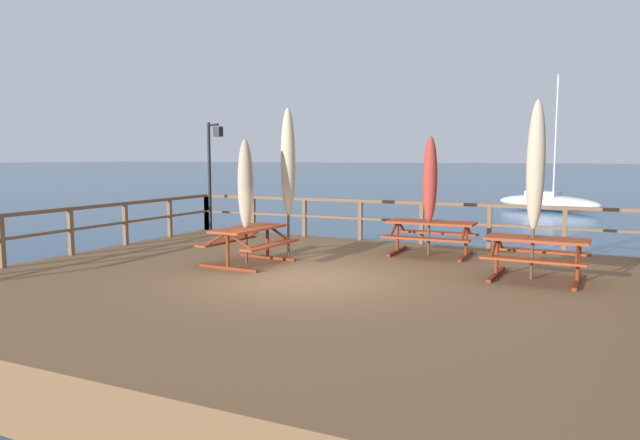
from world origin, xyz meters
name	(u,v)px	position (x,y,z in m)	size (l,w,h in m)	color
ground_plane	(302,325)	(0.00, 0.00, 0.00)	(600.00, 600.00, 0.00)	navy
wooden_deck	(302,302)	(0.00, 0.00, 0.44)	(12.03, 10.39, 0.88)	brown
railing_waterside_far	(390,214)	(0.00, 5.04, 1.62)	(11.83, 0.10, 1.09)	brown
railing_side_left	(70,223)	(-5.87, 0.00, 1.62)	(0.10, 10.19, 1.09)	brown
picnic_table_mid_left	(249,237)	(-1.66, 0.82, 1.43)	(1.50, 1.83, 0.78)	#993819
picnic_table_back_right	(431,230)	(1.47, 3.54, 1.44)	(1.95, 1.43, 0.78)	#993819
picnic_table_mid_right	(536,249)	(3.87, 1.74, 1.43)	(1.80, 1.47, 0.78)	#993819
patio_umbrella_tall_mid_right	(245,185)	(-1.74, 0.85, 2.52)	(0.32, 0.32, 2.57)	#4C3828
patio_umbrella_short_mid	(430,180)	(1.44, 3.48, 2.58)	(0.32, 0.32, 2.67)	#4C3828
patio_umbrella_tall_back_right	(536,166)	(3.80, 1.73, 2.93)	(0.32, 0.32, 3.22)	#4C3828
patio_umbrella_tall_back_left	(288,163)	(-1.30, 1.88, 2.96)	(0.32, 0.32, 3.27)	#4C3828
lamp_post_hooked	(213,161)	(-5.14, 4.41, 2.99)	(0.64, 0.38, 3.20)	black
sailboat_distant	(547,202)	(2.40, 26.50, 0.51)	(6.20, 3.75, 7.72)	silver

